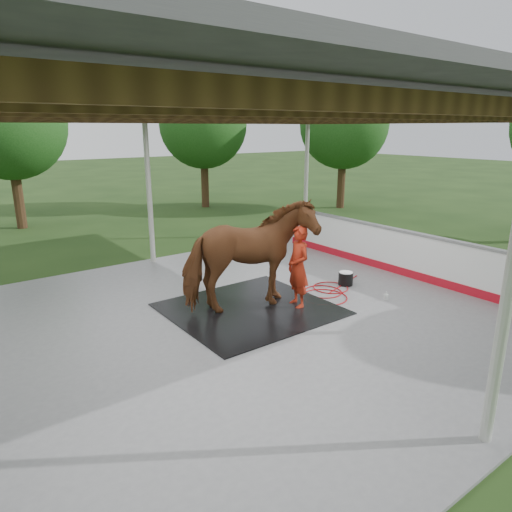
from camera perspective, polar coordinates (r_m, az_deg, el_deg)
ground at (r=9.19m, az=-0.37°, el=-7.67°), size 100.00×100.00×0.00m
concrete_slab at (r=9.18m, az=-0.37°, el=-7.53°), size 12.00×10.00×0.05m
pavilion_structure at (r=8.44m, az=-0.42°, el=17.86°), size 12.60×10.60×4.05m
dasher_board at (r=12.15m, az=17.39°, el=0.42°), size 0.16×8.00×1.15m
tree_belt at (r=9.34m, az=-2.27°, el=16.56°), size 28.00×28.00×5.80m
rubber_mat at (r=9.44m, az=-0.78°, el=-6.61°), size 3.16×2.97×0.02m
horse at (r=9.08m, az=-0.80°, el=-0.03°), size 2.82×1.71×2.23m
handler at (r=9.38m, az=5.31°, el=-1.37°), size 0.53×0.70×1.71m
wash_bucket at (r=11.03m, az=11.15°, el=-2.74°), size 0.34×0.34×0.32m
soap_bottle_a at (r=10.93m, az=11.02°, el=-2.89°), size 0.15×0.16×0.33m
soap_bottle_b at (r=10.31m, az=15.96°, el=-4.80°), size 0.12×0.12×0.19m
hose_coil at (r=10.45m, az=8.73°, el=-4.54°), size 2.24×1.27×0.02m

